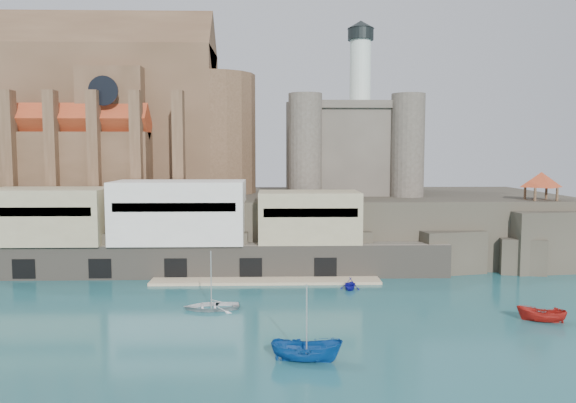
# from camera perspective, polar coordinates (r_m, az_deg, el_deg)

# --- Properties ---
(ground) EXTENTS (300.00, 300.00, 0.00)m
(ground) POSITION_cam_1_polar(r_m,az_deg,el_deg) (57.12, -4.58, -12.31)
(ground) COLOR #1A5158
(ground) RESTS_ON ground
(promontory) EXTENTS (100.00, 36.00, 10.00)m
(promontory) POSITION_cam_1_polar(r_m,az_deg,el_deg) (94.63, -3.45, -2.28)
(promontory) COLOR #2C2821
(promontory) RESTS_ON ground
(quay) EXTENTS (70.00, 12.00, 13.05)m
(quay) POSITION_cam_1_polar(r_m,az_deg,el_deg) (79.38, -11.09, -2.96)
(quay) COLOR #6A6154
(quay) RESTS_ON ground
(church) EXTENTS (47.00, 25.93, 30.51)m
(church) POSITION_cam_1_polar(r_m,az_deg,el_deg) (100.15, -17.40, 7.77)
(church) COLOR brown
(church) RESTS_ON promontory
(castle_keep) EXTENTS (21.20, 21.20, 29.30)m
(castle_keep) POSITION_cam_1_polar(r_m,az_deg,el_deg) (96.39, 6.31, 5.81)
(castle_keep) COLOR #4D463D
(castle_keep) RESTS_ON promontory
(rock_outcrop) EXTENTS (14.50, 10.50, 8.70)m
(rock_outcrop) POSITION_cam_1_polar(r_m,az_deg,el_deg) (90.17, 24.17, -3.67)
(rock_outcrop) COLOR #2C2821
(rock_outcrop) RESTS_ON ground
(pavilion) EXTENTS (6.40, 6.40, 5.40)m
(pavilion) POSITION_cam_1_polar(r_m,az_deg,el_deg) (89.47, 24.33, 1.87)
(pavilion) COLOR brown
(pavilion) RESTS_ON rock_outcrop
(boat_2) EXTENTS (2.57, 2.52, 5.88)m
(boat_2) POSITION_cam_1_polar(r_m,az_deg,el_deg) (47.61, 1.89, -15.93)
(boat_2) COLOR navy
(boat_2) RESTS_ON ground
(boat_5) EXTENTS (2.31, 2.28, 4.74)m
(boat_5) POSITION_cam_1_polar(r_m,az_deg,el_deg) (63.15, 24.32, -11.05)
(boat_5) COLOR #A51C15
(boat_5) RESTS_ON ground
(boat_6) EXTENTS (1.78, 4.42, 6.02)m
(boat_6) POSITION_cam_1_polar(r_m,az_deg,el_deg) (62.65, -7.78, -10.76)
(boat_6) COLOR silver
(boat_6) RESTS_ON ground
(boat_7) EXTENTS (3.24, 2.43, 3.36)m
(boat_7) POSITION_cam_1_polar(r_m,az_deg,el_deg) (71.16, 6.32, -8.81)
(boat_7) COLOR #121094
(boat_7) RESTS_ON ground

